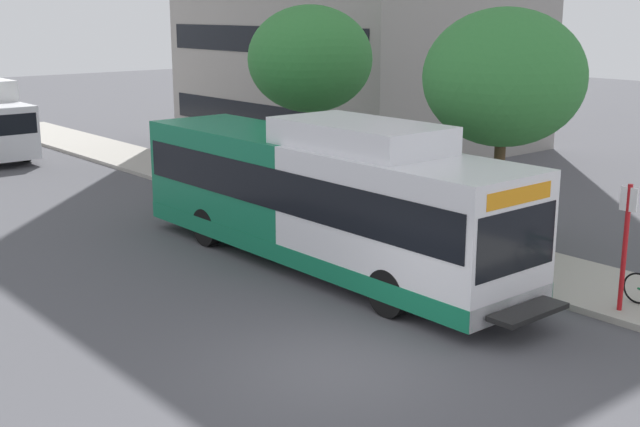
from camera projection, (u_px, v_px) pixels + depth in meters
ground_plane at (123, 262)px, 20.35m from camera, size 120.00×120.00×0.00m
sidewalk_curb at (384, 229)px, 23.22m from camera, size 3.00×56.00×0.14m
transit_bus at (320, 197)px, 19.68m from camera, size 2.58×12.25×3.65m
bus_stop_sign_pole at (626, 238)px, 16.36m from camera, size 0.10×0.36×2.60m
street_tree_near_stop at (504, 78)px, 20.29m from camera, size 4.00×4.00×5.99m
street_tree_mid_block at (310, 59)px, 25.74m from camera, size 3.90×3.90×6.08m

